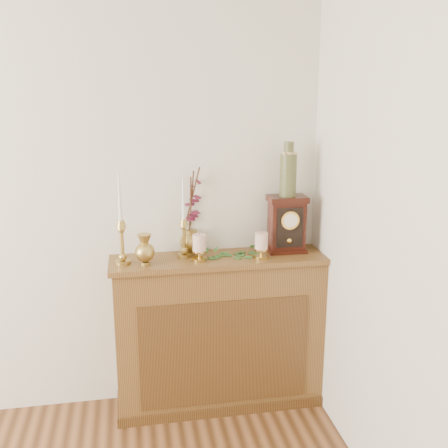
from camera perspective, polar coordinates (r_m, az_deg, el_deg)
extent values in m
cube|color=brown|center=(3.16, -0.47, -11.86)|extent=(1.20, 0.30, 0.90)
cube|color=brown|center=(3.05, 0.04, -13.87)|extent=(0.96, 0.01, 0.63)
cube|color=brown|center=(2.98, -0.48, -3.84)|extent=(1.24, 0.34, 0.03)
cube|color=brown|center=(3.37, -0.45, -18.28)|extent=(1.23, 0.33, 0.06)
cylinder|color=tan|center=(2.90, -10.95, -4.12)|extent=(0.08, 0.08, 0.02)
sphere|color=tan|center=(2.89, -10.98, -3.53)|extent=(0.05, 0.05, 0.05)
cylinder|color=tan|center=(2.87, -11.04, -2.14)|extent=(0.02, 0.02, 0.15)
sphere|color=tan|center=(2.85, -11.12, -0.63)|extent=(0.04, 0.04, 0.04)
cone|color=tan|center=(2.84, -11.15, -0.02)|extent=(0.05, 0.05, 0.04)
cone|color=silver|center=(2.81, -11.30, 2.87)|extent=(0.02, 0.02, 0.26)
cylinder|color=tan|center=(2.98, -4.34, -3.44)|extent=(0.08, 0.08, 0.02)
sphere|color=tan|center=(2.97, -4.35, -2.91)|extent=(0.04, 0.04, 0.04)
cylinder|color=tan|center=(2.95, -4.37, -1.68)|extent=(0.02, 0.02, 0.13)
sphere|color=tan|center=(2.93, -4.40, -0.35)|extent=(0.03, 0.03, 0.03)
cone|color=tan|center=(2.92, -4.41, 0.19)|extent=(0.05, 0.05, 0.04)
cone|color=silver|center=(2.89, -4.46, 2.74)|extent=(0.02, 0.02, 0.24)
cylinder|color=tan|center=(2.87, -8.57, -4.25)|extent=(0.05, 0.05, 0.02)
sphere|color=tan|center=(2.85, -8.62, -3.05)|extent=(0.11, 0.11, 0.11)
cone|color=tan|center=(2.83, -8.67, -1.64)|extent=(0.08, 0.08, 0.05)
cylinder|color=tan|center=(3.06, -3.54, -3.00)|extent=(0.06, 0.06, 0.01)
ellipsoid|color=tan|center=(3.05, -3.56, -1.94)|extent=(0.14, 0.14, 0.12)
cylinder|color=tan|center=(3.03, -3.58, -0.88)|extent=(0.07, 0.07, 0.02)
cylinder|color=#472819|center=(3.00, -3.66, 2.23)|extent=(0.01, 0.09, 0.32)
cylinder|color=#472819|center=(3.00, -3.58, 2.50)|extent=(0.03, 0.07, 0.36)
cylinder|color=#472819|center=(2.99, -3.52, 2.77)|extent=(0.09, 0.10, 0.38)
cylinder|color=gold|center=(2.91, -2.69, -3.85)|extent=(0.08, 0.08, 0.01)
cylinder|color=gold|center=(2.91, -2.70, -3.39)|extent=(0.02, 0.02, 0.04)
cylinder|color=gold|center=(2.90, -2.70, -2.99)|extent=(0.08, 0.08, 0.01)
cylinder|color=#F9E2C3|center=(2.89, -2.71, -2.03)|extent=(0.07, 0.07, 0.09)
cylinder|color=#472819|center=(2.87, -2.72, -1.07)|extent=(0.00, 0.00, 0.01)
cylinder|color=gold|center=(2.96, 4.06, -3.59)|extent=(0.08, 0.08, 0.01)
cylinder|color=gold|center=(2.95, 4.07, -3.14)|extent=(0.02, 0.02, 0.04)
cylinder|color=gold|center=(2.94, 4.07, -2.75)|extent=(0.08, 0.08, 0.01)
cylinder|color=#F9E2C3|center=(2.93, 4.09, -1.82)|extent=(0.07, 0.07, 0.09)
cylinder|color=#472819|center=(2.92, 4.11, -0.88)|extent=(0.00, 0.00, 0.01)
cube|color=#2D5F24|center=(2.97, 3.13, -3.61)|extent=(0.05, 0.05, 0.00)
cube|color=#2D5F24|center=(3.06, 2.57, -3.04)|extent=(0.05, 0.05, 0.00)
cube|color=#2D5F24|center=(2.95, -1.02, -3.66)|extent=(0.05, 0.05, 0.00)
cube|color=#2D5F24|center=(3.07, 2.35, -2.98)|extent=(0.06, 0.05, 0.00)
cube|color=#2D5F24|center=(3.06, 3.19, -3.03)|extent=(0.06, 0.05, 0.00)
cube|color=#2D5F24|center=(2.93, 0.23, -3.84)|extent=(0.06, 0.06, 0.00)
cube|color=#2D5F24|center=(3.05, 2.07, -3.09)|extent=(0.05, 0.06, 0.00)
cube|color=#2D5F24|center=(3.02, 0.49, -3.27)|extent=(0.05, 0.04, 0.00)
cube|color=#2D5F24|center=(2.94, 1.49, -3.78)|extent=(0.05, 0.05, 0.00)
cube|color=#2D5F24|center=(3.02, -2.68, -3.27)|extent=(0.05, 0.05, 0.00)
cube|color=#2D5F24|center=(2.95, -0.72, -3.69)|extent=(0.05, 0.05, 0.00)
cube|color=#2D5F24|center=(2.99, -1.11, -3.45)|extent=(0.05, 0.06, 0.00)
cube|color=#2D5F24|center=(2.99, 2.27, -3.43)|extent=(0.05, 0.05, 0.00)
cube|color=#2D5F24|center=(2.97, -0.78, -3.56)|extent=(0.06, 0.05, 0.00)
cube|color=#2D5F24|center=(2.96, -2.05, -2.84)|extent=(0.03, 0.04, 0.02)
cube|color=#2D5F24|center=(2.91, -0.89, -2.76)|extent=(0.04, 0.05, 0.02)
cube|color=#2D5F24|center=(3.00, 3.24, -2.44)|extent=(0.03, 0.04, 0.02)
cube|color=#38100B|center=(3.10, 6.73, -2.74)|extent=(0.22, 0.16, 0.02)
cube|color=#38100B|center=(3.06, 6.81, -0.18)|extent=(0.20, 0.14, 0.29)
cube|color=#38100B|center=(3.02, 6.90, 2.74)|extent=(0.22, 0.16, 0.03)
cube|color=black|center=(3.00, 7.16, -0.40)|extent=(0.15, 0.01, 0.23)
cylinder|color=gold|center=(2.98, 7.22, 0.39)|extent=(0.11, 0.01, 0.11)
cylinder|color=silver|center=(2.98, 7.22, 0.39)|extent=(0.08, 0.01, 0.08)
sphere|color=gold|center=(3.02, 7.10, -1.80)|extent=(0.04, 0.04, 0.04)
cylinder|color=#1A3428|center=(3.00, 6.98, 5.29)|extent=(0.10, 0.10, 0.24)
cylinder|color=#1A3428|center=(2.98, 7.07, 8.13)|extent=(0.06, 0.06, 0.08)
cylinder|color=tan|center=(2.98, 7.05, 7.65)|extent=(0.07, 0.07, 0.02)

